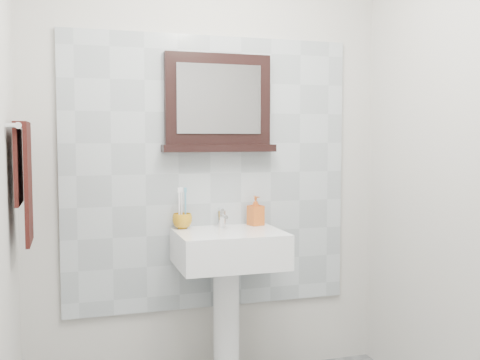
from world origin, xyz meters
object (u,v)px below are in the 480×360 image
(toothbrush_cup, at_px, (182,221))
(hand_towel, at_px, (24,173))
(pedestal_sink, at_px, (229,265))
(framed_mirror, at_px, (218,106))
(soap_dispenser, at_px, (256,211))

(toothbrush_cup, height_order, hand_towel, hand_towel)
(pedestal_sink, distance_m, framed_mirror, 0.86)
(pedestal_sink, bearing_deg, soap_dispenser, 34.74)
(soap_dispenser, height_order, hand_towel, hand_towel)
(pedestal_sink, relative_size, framed_mirror, 1.53)
(toothbrush_cup, height_order, soap_dispenser, soap_dispenser)
(pedestal_sink, height_order, framed_mirror, framed_mirror)
(framed_mirror, bearing_deg, soap_dispenser, -14.18)
(soap_dispenser, bearing_deg, toothbrush_cup, 163.93)
(soap_dispenser, bearing_deg, framed_mirror, 150.65)
(pedestal_sink, xyz_separation_m, hand_towel, (-0.99, -0.10, 0.51))
(pedestal_sink, relative_size, toothbrush_cup, 9.23)
(pedestal_sink, bearing_deg, hand_towel, -174.34)
(pedestal_sink, relative_size, hand_towel, 1.75)
(framed_mirror, height_order, hand_towel, framed_mirror)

